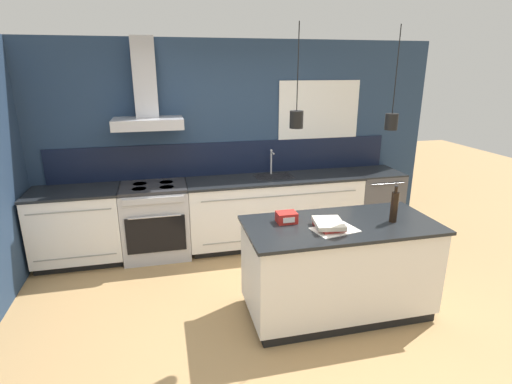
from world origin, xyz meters
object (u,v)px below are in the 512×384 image
(dishwasher, at_px, (373,202))
(book_stack, at_px, (329,224))
(oven_range, at_px, (156,221))
(bottle_on_island, at_px, (394,206))
(red_supply_box, at_px, (287,217))

(dishwasher, relative_size, book_stack, 2.70)
(oven_range, height_order, bottle_on_island, bottle_on_island)
(red_supply_box, bearing_deg, dishwasher, 40.73)
(book_stack, xyz_separation_m, red_supply_box, (-0.32, 0.23, 0.01))
(bottle_on_island, xyz_separation_m, book_stack, (-0.64, -0.02, -0.11))
(bottle_on_island, bearing_deg, oven_range, 141.52)
(bottle_on_island, xyz_separation_m, red_supply_box, (-0.96, 0.21, -0.10))
(oven_range, xyz_separation_m, red_supply_box, (1.20, -1.51, 0.50))
(book_stack, distance_m, red_supply_box, 0.39)
(dishwasher, bearing_deg, book_stack, -129.60)
(dishwasher, relative_size, bottle_on_island, 2.62)
(oven_range, bearing_deg, red_supply_box, -51.47)
(oven_range, bearing_deg, book_stack, -48.83)
(red_supply_box, bearing_deg, oven_range, 128.53)
(oven_range, distance_m, book_stack, 2.36)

